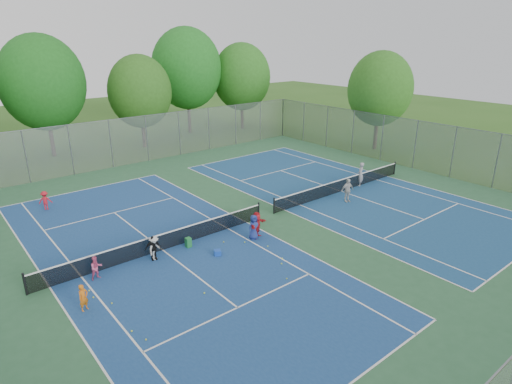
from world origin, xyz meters
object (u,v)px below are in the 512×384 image
net_left (162,242)px  ball_hopper (188,243)px  ball_crate (217,253)px  instructor (360,174)px  net_right (342,186)px

net_left → ball_hopper: size_ratio=24.16×
net_left → ball_crate: 2.92m
net_left → instructor: (16.02, -0.00, 0.43)m
ball_crate → ball_hopper: bearing=112.2°
net_left → net_right: bearing=0.0°
net_left → ball_hopper: 1.33m
net_right → ball_crate: net_right is taller
net_left → instructor: bearing=-0.0°
net_left → instructor: 16.03m
ball_hopper → net_left: bearing=156.4°
net_right → ball_crate: bearing=-169.7°
ball_hopper → instructor: bearing=2.0°
net_right → instructor: bearing=-0.1°
net_left → ball_hopper: (1.21, -0.53, -0.19)m
net_left → net_right: (14.00, 0.00, 0.00)m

